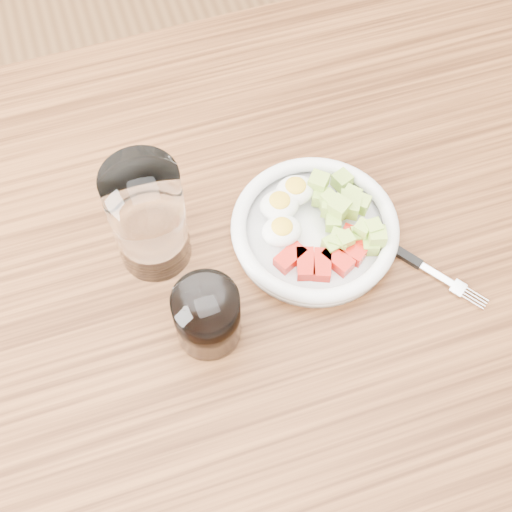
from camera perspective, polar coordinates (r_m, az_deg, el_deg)
The scene contains 6 objects.
ground at distance 1.62m, azimuth 0.46°, elevation -13.95°, with size 4.00×4.00×0.00m, color brown.
dining_table at distance 0.98m, azimuth 0.74°, elevation -3.98°, with size 1.50×0.90×0.77m.
bowl at distance 0.91m, azimuth 4.73°, elevation 2.35°, with size 0.21×0.21×0.06m.
fork at distance 0.92m, azimuth 12.09°, elevation -0.14°, with size 0.11×0.15×0.01m.
water_glass at distance 0.85m, azimuth -8.63°, elevation 3.05°, with size 0.09×0.09×0.16m, color white.
coffee_glass at distance 0.82m, azimuth -3.92°, elevation -4.84°, with size 0.08×0.08×0.09m.
Camera 1 is at (-0.14, -0.39, 1.56)m, focal length 50.00 mm.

